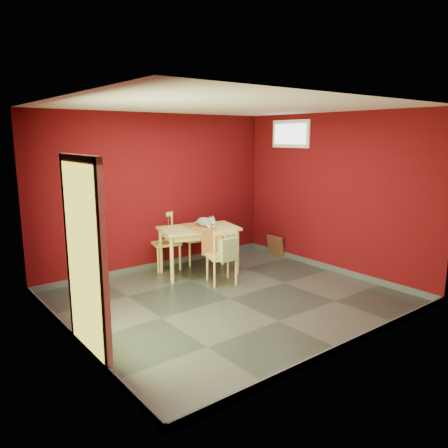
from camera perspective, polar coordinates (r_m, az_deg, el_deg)
ground at (r=6.40m, az=0.73°, el=-9.72°), size 4.50×4.50×0.00m
room_shell at (r=6.38m, az=0.73°, el=-9.30°), size 4.50×4.50×4.50m
doorway at (r=4.67m, az=-17.85°, el=-3.81°), size 0.06×1.01×2.13m
window at (r=8.22m, az=8.68°, el=11.56°), size 0.05×0.90×0.50m
outlet_plate at (r=8.76m, az=0.75°, el=-1.86°), size 0.08×0.02×0.12m
dining_table at (r=7.37m, az=-3.32°, el=-1.19°), size 1.43×1.03×0.80m
table_runner at (r=7.26m, az=-2.74°, el=-1.07°), size 0.55×0.86×0.39m
chair_far_left at (r=7.77m, az=-7.78°, el=-2.13°), size 0.55×0.55×0.98m
chair_far_right at (r=8.10m, az=-4.09°, el=-1.64°), size 0.49×0.49×0.95m
chair_near at (r=6.91m, az=-0.22°, el=-4.13°), size 0.53×0.53×0.90m
tote_bag at (r=6.68m, az=0.60°, el=-3.37°), size 0.30×0.18×0.42m
cat at (r=7.37m, az=-2.48°, el=0.48°), size 0.29×0.47×0.22m
picture_frame at (r=8.65m, az=6.78°, el=-2.83°), size 0.15×0.40×0.39m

